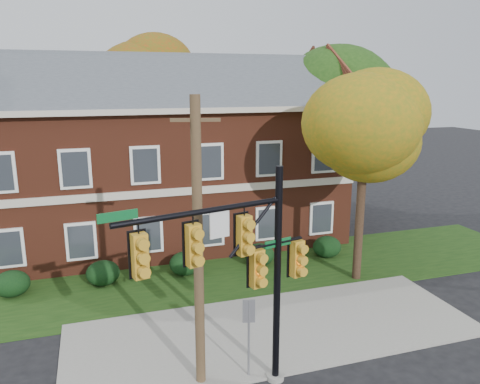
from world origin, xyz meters
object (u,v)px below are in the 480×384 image
object	(u,v)px
tree_far_rear	(163,74)
hedge_far_right	(327,247)
tree_right_rear	(348,86)
hedge_left	(103,273)
traffic_signal	(242,261)
utility_pole	(198,247)
apartment_building	(163,148)
hedge_center	(185,263)
tree_near_right	(372,125)
hedge_far_left	(12,284)
sign_post	(249,325)
hedge_right	(259,255)

from	to	relation	value
tree_far_rear	hedge_far_right	bearing A→B (deg)	-66.63
tree_right_rear	hedge_left	bearing A→B (deg)	-157.58
hedge_left	tree_right_rear	distance (m)	17.74
traffic_signal	utility_pole	bearing A→B (deg)	128.50
apartment_building	hedge_center	bearing A→B (deg)	-90.00
hedge_far_right	tree_right_rear	size ratio (longest dim) A/B	0.13
tree_near_right	hedge_left	bearing A→B (deg)	165.19
apartment_building	tree_near_right	bearing A→B (deg)	-48.23
hedge_far_left	hedge_left	xyz separation A→B (m)	(3.50, 0.00, 0.00)
sign_post	traffic_signal	bearing A→B (deg)	-109.21
tree_right_rear	traffic_signal	size ratio (longest dim) A/B	1.70
hedge_center	tree_far_rear	world-z (taller)	tree_far_rear
hedge_left	traffic_signal	world-z (taller)	traffic_signal
hedge_right	sign_post	size ratio (longest dim) A/B	0.57
hedge_left	hedge_right	size ratio (longest dim) A/B	1.00
tree_far_rear	traffic_signal	size ratio (longest dim) A/B	1.85
hedge_right	tree_right_rear	distance (m)	12.50
apartment_building	hedge_left	world-z (taller)	apartment_building
hedge_center	tree_near_right	xyz separation A→B (m)	(7.22, -2.83, 6.14)
hedge_right	tree_far_rear	size ratio (longest dim) A/B	0.12
tree_right_rear	hedge_far_left	bearing A→B (deg)	-161.55
hedge_right	tree_far_rear	world-z (taller)	tree_far_rear
tree_right_rear	sign_post	distance (m)	18.95
hedge_left	hedge_center	world-z (taller)	same
tree_near_right	utility_pole	bearing A→B (deg)	-149.62
utility_pole	sign_post	xyz separation A→B (m)	(1.37, -0.18, -2.43)
hedge_far_left	traffic_signal	world-z (taller)	traffic_signal
hedge_right	utility_pole	world-z (taller)	utility_pole
tree_near_right	sign_post	xyz separation A→B (m)	(-6.93, -5.04, -5.02)
utility_pole	sign_post	world-z (taller)	utility_pole
hedge_left	hedge_right	world-z (taller)	same
utility_pole	hedge_center	bearing A→B (deg)	94.38
tree_far_rear	traffic_signal	bearing A→B (deg)	-93.80
traffic_signal	hedge_far_right	bearing A→B (deg)	36.35
hedge_far_left	hedge_left	world-z (taller)	same
hedge_left	hedge_far_right	size ratio (longest dim) A/B	1.00
tree_near_right	traffic_signal	world-z (taller)	tree_near_right
tree_near_right	traffic_signal	size ratio (longest dim) A/B	1.38
apartment_building	hedge_far_left	bearing A→B (deg)	-143.11
traffic_signal	tree_right_rear	bearing A→B (deg)	38.25
hedge_far_left	tree_near_right	bearing A→B (deg)	-11.27
hedge_left	sign_post	xyz separation A→B (m)	(3.79, -7.88, 1.13)
utility_pole	tree_right_rear	bearing A→B (deg)	60.44
hedge_center	tree_far_rear	size ratio (longest dim) A/B	0.12
hedge_left	utility_pole	xyz separation A→B (m)	(2.42, -7.70, 3.56)
hedge_center	hedge_far_right	xyz separation A→B (m)	(7.00, 0.00, 0.00)
hedge_left	tree_right_rear	bearing A→B (deg)	22.42
hedge_left	hedge_far_right	distance (m)	10.50
hedge_far_left	utility_pole	xyz separation A→B (m)	(5.92, -7.70, 3.56)
tree_right_rear	traffic_signal	bearing A→B (deg)	-128.04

